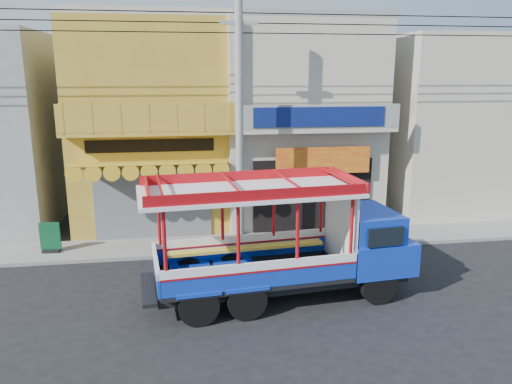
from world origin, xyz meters
TOP-DOWN VIEW (x-y plane):
  - ground at (0.00, 0.00)m, footprint 90.00×90.00m
  - sidewalk at (0.00, 4.00)m, footprint 30.00×2.00m
  - shophouse_left at (-4.00, 7.96)m, footprint 6.00×7.50m
  - shophouse_right at (2.00, 7.96)m, footprint 6.00×6.75m
  - party_pilaster at (-1.00, 4.85)m, footprint 0.35×0.30m
  - filler_building_right at (9.00, 8.00)m, footprint 6.00×6.00m
  - utility_pole at (-0.85, 3.30)m, footprint 28.00×0.26m
  - songthaew_truck at (0.18, -0.45)m, footprint 7.48×3.05m
  - green_sign at (-7.42, 3.93)m, footprint 0.68×0.36m
  - potted_plant_b at (2.54, 3.99)m, footprint 0.66×0.62m
  - potted_plant_c at (3.57, 4.47)m, footprint 0.86×0.86m

SIDE VIEW (x-z plane):
  - ground at x=0.00m, z-range 0.00..0.00m
  - sidewalk at x=0.00m, z-range 0.00..0.12m
  - green_sign at x=-7.42m, z-range 0.04..1.08m
  - potted_plant_b at x=2.54m, z-range 0.12..1.07m
  - potted_plant_c at x=3.57m, z-range 0.12..1.21m
  - songthaew_truck at x=0.18m, z-range -0.06..3.34m
  - filler_building_right at x=9.00m, z-range 0.00..7.60m
  - party_pilaster at x=-1.00m, z-range 0.00..8.00m
  - shophouse_right at x=2.00m, z-range -0.01..8.23m
  - shophouse_left at x=-4.00m, z-range -0.01..8.23m
  - utility_pole at x=-0.85m, z-range 0.53..9.53m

